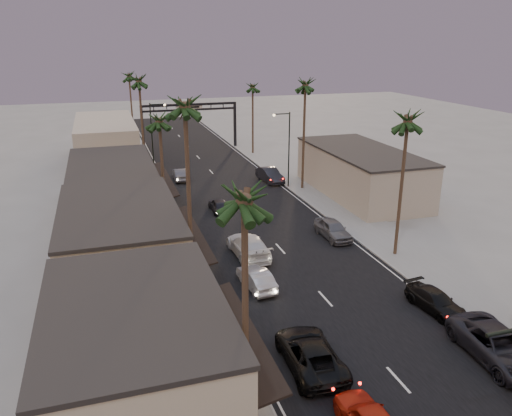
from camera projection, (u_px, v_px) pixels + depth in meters
ground at (242, 206)px, 53.20m from camera, size 200.00×200.00×0.00m
road at (230, 193)px, 57.71m from camera, size 14.00×120.00×0.02m
sidewalk_left at (141, 183)px, 61.33m from camera, size 5.00×92.00×0.12m
sidewalk_right at (285, 171)px, 66.71m from camera, size 5.00×92.00×0.12m
storefront_near at (138, 358)px, 23.35m from camera, size 8.00×12.00×5.50m
storefront_mid at (121, 246)px, 35.99m from camera, size 8.00×14.00×5.50m
storefront_far at (113, 189)px, 50.52m from camera, size 8.00×16.00×5.00m
storefront_dist at (106, 141)px, 71.12m from camera, size 8.00×20.00×6.00m
building_right at (361, 173)px, 56.36m from camera, size 8.00×18.00×5.00m
arch at (189, 115)px, 78.50m from camera, size 15.20×0.40×7.27m
streetlight_right at (287, 144)px, 57.95m from camera, size 2.13×0.30×9.00m
streetlight_left at (154, 131)px, 65.77m from camera, size 2.13×0.30×9.00m
palm_la at (244, 191)px, 19.08m from camera, size 3.20×3.20×13.20m
palm_lb at (184, 101)px, 30.19m from camera, size 3.20×3.20×15.20m
palm_lc at (159, 116)px, 43.77m from camera, size 3.20×3.20×12.20m
palm_ld at (139, 78)px, 60.30m from camera, size 3.20×3.20×14.20m
palm_ra at (408, 116)px, 37.49m from camera, size 3.20×3.20×13.20m
palm_rb at (305, 81)px, 55.24m from camera, size 3.20×3.20×14.20m
palm_rc at (253, 84)px, 73.92m from camera, size 3.20×3.20×12.20m
palm_far at (129, 74)px, 81.46m from camera, size 3.20×3.20×13.20m
oncoming_pickup at (310, 353)px, 26.98m from camera, size 2.98×5.99×1.63m
oncoming_silver at (256, 278)px, 35.56m from camera, size 1.93×4.50×1.44m
oncoming_white at (249, 246)px, 40.77m from camera, size 2.66×6.15×1.76m
oncoming_dgrey at (219, 205)px, 51.24m from camera, size 1.66×4.09×1.39m
oncoming_grey_far at (180, 174)px, 62.64m from camera, size 1.72×4.52×1.47m
curbside_near at (499, 346)px, 27.49m from camera, size 3.33×6.54×1.77m
curbside_black at (435, 301)px, 32.58m from camera, size 2.39×4.81×1.34m
curbside_grey at (333, 229)px, 44.47m from camera, size 2.02×4.83×1.64m
curbside_far at (270, 175)px, 61.91m from camera, size 2.36×5.36×1.71m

